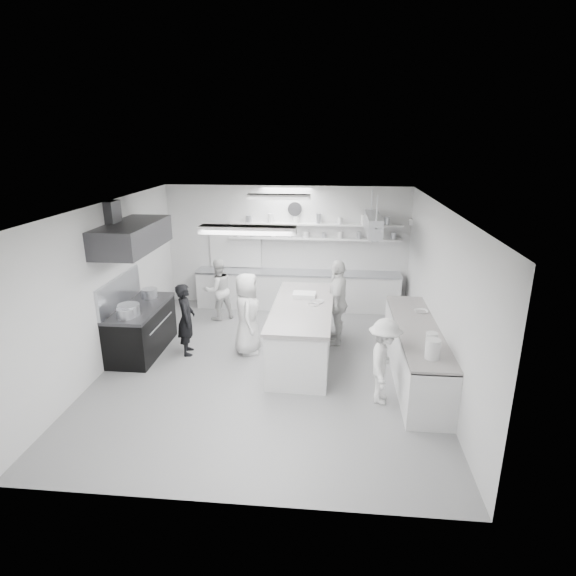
# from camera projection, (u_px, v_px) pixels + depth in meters

# --- Properties ---
(floor) EXTENTS (6.00, 7.00, 0.02)m
(floor) POSITION_uv_depth(u_px,v_px,m) (269.00, 366.00, 8.83)
(floor) COLOR gray
(floor) RESTS_ON ground
(ceiling) EXTENTS (6.00, 7.00, 0.02)m
(ceiling) POSITION_uv_depth(u_px,v_px,m) (267.00, 206.00, 7.90)
(ceiling) COLOR silver
(ceiling) RESTS_ON wall_back
(wall_back) EXTENTS (6.00, 0.04, 3.00)m
(wall_back) POSITION_uv_depth(u_px,v_px,m) (287.00, 247.00, 11.68)
(wall_back) COLOR silver
(wall_back) RESTS_ON floor
(wall_front) EXTENTS (6.00, 0.04, 3.00)m
(wall_front) POSITION_uv_depth(u_px,v_px,m) (224.00, 391.00, 5.05)
(wall_front) COLOR silver
(wall_front) RESTS_ON floor
(wall_left) EXTENTS (0.04, 7.00, 3.00)m
(wall_left) POSITION_uv_depth(u_px,v_px,m) (107.00, 286.00, 8.64)
(wall_left) COLOR silver
(wall_left) RESTS_ON floor
(wall_right) EXTENTS (0.04, 7.00, 3.00)m
(wall_right) POSITION_uv_depth(u_px,v_px,m) (439.00, 296.00, 8.10)
(wall_right) COLOR silver
(wall_right) RESTS_ON floor
(stove) EXTENTS (0.80, 1.80, 0.90)m
(stove) POSITION_uv_depth(u_px,v_px,m) (142.00, 330.00, 9.31)
(stove) COLOR black
(stove) RESTS_ON floor
(exhaust_hood) EXTENTS (0.85, 2.00, 0.50)m
(exhaust_hood) POSITION_uv_depth(u_px,v_px,m) (132.00, 236.00, 8.72)
(exhaust_hood) COLOR #353538
(exhaust_hood) RESTS_ON wall_left
(back_counter) EXTENTS (5.00, 0.60, 0.92)m
(back_counter) POSITION_uv_depth(u_px,v_px,m) (298.00, 290.00, 11.69)
(back_counter) COLOR silver
(back_counter) RESTS_ON floor
(shelf_lower) EXTENTS (4.20, 0.26, 0.04)m
(shelf_lower) POSITION_uv_depth(u_px,v_px,m) (315.00, 238.00, 11.42)
(shelf_lower) COLOR silver
(shelf_lower) RESTS_ON wall_back
(shelf_upper) EXTENTS (4.20, 0.26, 0.04)m
(shelf_upper) POSITION_uv_depth(u_px,v_px,m) (315.00, 224.00, 11.31)
(shelf_upper) COLOR silver
(shelf_upper) RESTS_ON wall_back
(pass_through_window) EXTENTS (1.30, 0.04, 1.00)m
(pass_through_window) POSITION_uv_depth(u_px,v_px,m) (236.00, 248.00, 11.80)
(pass_through_window) COLOR black
(pass_through_window) RESTS_ON wall_back
(wall_clock) EXTENTS (0.32, 0.05, 0.32)m
(wall_clock) POSITION_uv_depth(u_px,v_px,m) (295.00, 209.00, 11.33)
(wall_clock) COLOR silver
(wall_clock) RESTS_ON wall_back
(right_counter) EXTENTS (0.74, 3.30, 0.94)m
(right_counter) POSITION_uv_depth(u_px,v_px,m) (416.00, 354.00, 8.26)
(right_counter) COLOR silver
(right_counter) RESTS_ON floor
(pot_rack) EXTENTS (0.30, 1.60, 0.40)m
(pot_rack) POSITION_uv_depth(u_px,v_px,m) (373.00, 224.00, 10.21)
(pot_rack) COLOR #B2B4BB
(pot_rack) RESTS_ON ceiling
(light_fixture_front) EXTENTS (1.30, 0.25, 0.10)m
(light_fixture_front) POSITION_uv_depth(u_px,v_px,m) (248.00, 230.00, 6.22)
(light_fixture_front) COLOR silver
(light_fixture_front) RESTS_ON ceiling
(light_fixture_rear) EXTENTS (1.30, 0.25, 0.10)m
(light_fixture_rear) POSITION_uv_depth(u_px,v_px,m) (279.00, 197.00, 9.63)
(light_fixture_rear) COLOR silver
(light_fixture_rear) RESTS_ON ceiling
(prep_island) EXTENTS (1.10, 2.82, 1.03)m
(prep_island) POSITION_uv_depth(u_px,v_px,m) (302.00, 333.00, 9.02)
(prep_island) COLOR silver
(prep_island) RESTS_ON floor
(stove_pot) EXTENTS (0.40, 0.40, 0.25)m
(stove_pot) POSITION_uv_depth(u_px,v_px,m) (129.00, 311.00, 8.69)
(stove_pot) COLOR #B2B4BB
(stove_pot) RESTS_ON stove
(cook_stove) EXTENTS (0.46, 0.60, 1.44)m
(cook_stove) POSITION_uv_depth(u_px,v_px,m) (186.00, 319.00, 9.14)
(cook_stove) COLOR black
(cook_stove) RESTS_ON floor
(cook_back) EXTENTS (0.89, 0.86, 1.45)m
(cook_back) POSITION_uv_depth(u_px,v_px,m) (218.00, 290.00, 10.90)
(cook_back) COLOR silver
(cook_back) RESTS_ON floor
(cook_island_left) EXTENTS (0.64, 0.87, 1.64)m
(cook_island_left) POSITION_uv_depth(u_px,v_px,m) (247.00, 314.00, 9.16)
(cook_island_left) COLOR silver
(cook_island_left) RESTS_ON floor
(cook_island_right) EXTENTS (0.56, 1.09, 1.78)m
(cook_island_right) POSITION_uv_depth(u_px,v_px,m) (337.00, 302.00, 9.58)
(cook_island_right) COLOR silver
(cook_island_right) RESTS_ON floor
(cook_right) EXTENTS (0.70, 1.01, 1.43)m
(cook_right) POSITION_uv_depth(u_px,v_px,m) (384.00, 361.00, 7.44)
(cook_right) COLOR silver
(cook_right) RESTS_ON floor
(bowl_island_a) EXTENTS (0.32, 0.32, 0.06)m
(bowl_island_a) POSITION_uv_depth(u_px,v_px,m) (317.00, 303.00, 9.03)
(bowl_island_a) COLOR #B2B4BB
(bowl_island_a) RESTS_ON prep_island
(bowl_island_b) EXTENTS (0.27, 0.27, 0.07)m
(bowl_island_b) POSITION_uv_depth(u_px,v_px,m) (313.00, 306.00, 8.87)
(bowl_island_b) COLOR silver
(bowl_island_b) RESTS_ON prep_island
(bowl_right) EXTENTS (0.26, 0.26, 0.06)m
(bowl_right) POSITION_uv_depth(u_px,v_px,m) (421.00, 312.00, 8.83)
(bowl_right) COLOR silver
(bowl_right) RESTS_ON right_counter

